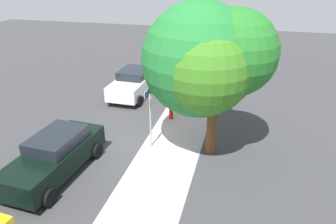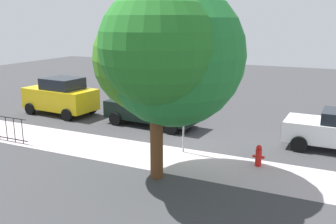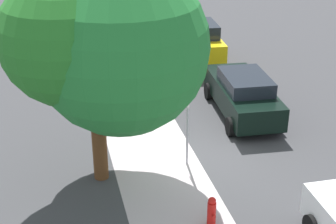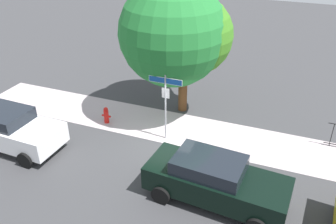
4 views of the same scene
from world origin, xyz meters
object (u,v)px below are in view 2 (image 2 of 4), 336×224
object	(u,v)px
car_yellow	(61,96)
fire_hydrant	(259,156)
car_black	(152,109)
street_sign	(184,101)
shade_tree	(164,54)

from	to	relation	value
car_yellow	fire_hydrant	xyz separation A→B (m)	(-11.41, 3.00, -0.62)
car_black	car_yellow	distance (m)	5.60
car_black	fire_hydrant	distance (m)	6.59
car_black	fire_hydrant	xyz separation A→B (m)	(-5.82, 3.07, -0.45)
car_black	street_sign	bearing A→B (deg)	139.03
car_yellow	fire_hydrant	world-z (taller)	car_yellow
shade_tree	car_black	xyz separation A→B (m)	(3.14, -5.18, -3.16)
street_sign	car_black	world-z (taller)	street_sign
shade_tree	fire_hydrant	bearing A→B (deg)	-141.70
car_black	car_yellow	world-z (taller)	car_yellow
street_sign	shade_tree	bearing A→B (deg)	97.13
fire_hydrant	shade_tree	bearing A→B (deg)	38.30
street_sign	fire_hydrant	size ratio (longest dim) A/B	3.78
street_sign	fire_hydrant	xyz separation A→B (m)	(-2.96, 0.20, -1.68)
shade_tree	fire_hydrant	world-z (taller)	shade_tree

